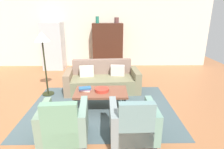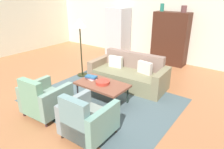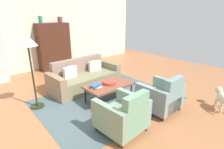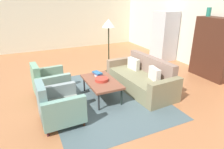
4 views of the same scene
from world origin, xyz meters
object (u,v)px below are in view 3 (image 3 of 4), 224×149
object	(u,v)px
couch	(84,78)
dog	(222,97)
armchair_left	(124,116)
armchair_right	(162,97)
fruit_bowl	(109,83)
floor_lamp	(28,48)
book_stack	(96,86)
cabinet	(54,47)
coffee_table	(109,86)
vase_tall	(40,20)
vase_round	(60,20)

from	to	relation	value
couch	dog	bearing A→B (deg)	114.47
armchair_left	armchair_right	size ratio (longest dim) A/B	1.00
armchair_right	fruit_bowl	bearing A→B (deg)	114.92
floor_lamp	dog	xyz separation A→B (m)	(3.24, -2.92, -1.13)
book_stack	cabinet	distance (m)	3.60
coffee_table	floor_lamp	bearing A→B (deg)	150.00
armchair_right	vase_tall	world-z (taller)	vase_tall
vase_tall	dog	size ratio (longest dim) A/B	0.45
couch	vase_tall	bearing A→B (deg)	-87.76
fruit_bowl	floor_lamp	xyz separation A→B (m)	(-1.55, 0.88, 0.95)
armchair_right	vase_tall	distance (m)	5.08
book_stack	dog	bearing A→B (deg)	-44.81
couch	coffee_table	world-z (taller)	couch
book_stack	vase_tall	world-z (taller)	vase_tall
floor_lamp	dog	bearing A→B (deg)	-41.97
coffee_table	vase_round	bearing A→B (deg)	82.12
armchair_left	fruit_bowl	distance (m)	1.33
vase_tall	floor_lamp	world-z (taller)	vase_tall
armchair_right	book_stack	bearing A→B (deg)	127.37
fruit_bowl	dog	xyz separation A→B (m)	(1.70, -2.04, -0.18)
armchair_left	vase_round	bearing A→B (deg)	73.08
armchair_left	fruit_bowl	xyz separation A→B (m)	(0.62, 1.17, 0.15)
armchair_left	book_stack	world-z (taller)	armchair_left
couch	cabinet	xyz separation A→B (m)	(0.15, 2.40, 0.61)
coffee_table	armchair_left	xyz separation A→B (m)	(-0.60, -1.17, -0.08)
coffee_table	floor_lamp	size ratio (longest dim) A/B	0.70
couch	armchair_right	world-z (taller)	armchair_right
book_stack	cabinet	bearing A→B (deg)	81.71
couch	floor_lamp	world-z (taller)	floor_lamp
book_stack	floor_lamp	size ratio (longest dim) A/B	0.17
vase_tall	couch	bearing A→B (deg)	-84.07
floor_lamp	dog	distance (m)	4.51
armchair_right	vase_tall	size ratio (longest dim) A/B	3.42
vase_round	floor_lamp	xyz separation A→B (m)	(-2.02, -2.70, -0.47)
coffee_table	fruit_bowl	distance (m)	0.08
vase_tall	floor_lamp	distance (m)	3.02
coffee_table	cabinet	size ratio (longest dim) A/B	0.67
vase_round	floor_lamp	size ratio (longest dim) A/B	0.13
couch	dog	size ratio (longest dim) A/B	3.73
book_stack	dog	distance (m)	2.95
cabinet	fruit_bowl	bearing A→B (deg)	-91.98
fruit_bowl	floor_lamp	world-z (taller)	floor_lamp
armchair_right	floor_lamp	xyz separation A→B (m)	(-2.12, 2.05, 1.10)
coffee_table	vase_round	xyz separation A→B (m)	(0.50, 3.58, 1.49)
fruit_bowl	book_stack	world-z (taller)	book_stack
dog	coffee_table	bearing A→B (deg)	90.22
book_stack	floor_lamp	xyz separation A→B (m)	(-1.15, 0.84, 0.94)
coffee_table	armchair_left	size ratio (longest dim) A/B	1.36
cabinet	vase_round	distance (m)	1.07
fruit_bowl	cabinet	size ratio (longest dim) A/B	0.18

